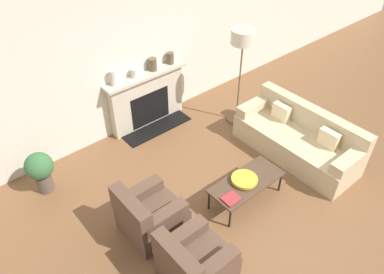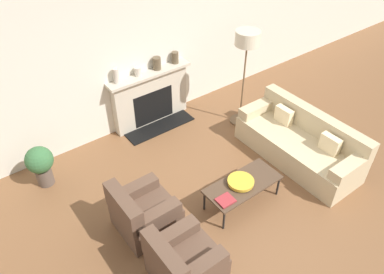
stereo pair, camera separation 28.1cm
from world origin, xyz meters
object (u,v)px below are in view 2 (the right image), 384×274
at_px(mantel_vase_center_right, 157,63).
at_px(mantel_vase_right, 175,58).
at_px(floor_lamp, 247,48).
at_px(potted_plant, 40,163).
at_px(bowl, 241,182).
at_px(book, 226,200).
at_px(couch, 300,143).
at_px(mantel_vase_left, 116,76).
at_px(mantel_vase_center_left, 138,72).
at_px(fireplace, 151,98).
at_px(armchair_far, 143,213).
at_px(armchair_near, 184,263).
at_px(coffee_table, 243,185).

xyz_separation_m(mantel_vase_center_right, mantel_vase_right, (0.39, 0.00, -0.01)).
xyz_separation_m(floor_lamp, potted_plant, (-3.57, 0.61, -1.11)).
relative_size(bowl, book, 1.61).
xyz_separation_m(couch, mantel_vase_left, (-2.03, 2.39, 0.87)).
height_order(bowl, mantel_vase_center_left, mantel_vase_center_left).
xyz_separation_m(fireplace, couch, (1.41, -2.38, -0.20)).
bearing_deg(mantel_vase_right, floor_lamp, -53.92).
bearing_deg(bowl, armchair_far, 162.40).
bearing_deg(armchair_near, floor_lamp, -54.13).
xyz_separation_m(armchair_near, coffee_table, (1.41, 0.48, 0.05)).
distance_m(coffee_table, floor_lamp, 2.36).
bearing_deg(couch, bowl, -84.33).
relative_size(floor_lamp, mantel_vase_right, 8.54).
bearing_deg(mantel_vase_center_left, potted_plant, -168.09).
distance_m(book, floor_lamp, 2.66).
relative_size(bowl, mantel_vase_left, 1.44).
bearing_deg(mantel_vase_left, floor_lamp, -28.04).
bearing_deg(mantel_vase_center_left, mantel_vase_right, 0.00).
xyz_separation_m(bowl, floor_lamp, (1.40, 1.50, 1.10)).
bearing_deg(bowl, fireplace, 88.52).
height_order(mantel_vase_center_left, mantel_vase_center_right, mantel_vase_center_right).
bearing_deg(coffee_table, mantel_vase_center_left, 93.83).
distance_m(armchair_near, potted_plant, 2.74).
xyz_separation_m(fireplace, mantel_vase_left, (-0.61, 0.02, 0.67)).
bearing_deg(couch, mantel_vase_center_right, -152.84).
bearing_deg(fireplace, mantel_vase_right, 1.51).
height_order(couch, mantel_vase_center_right, mantel_vase_center_right).
bearing_deg(mantel_vase_center_right, armchair_far, -127.72).
height_order(coffee_table, bowl, bowl).
distance_m(mantel_vase_left, mantel_vase_center_right, 0.80).
relative_size(armchair_near, bowl, 2.06).
height_order(fireplace, armchair_far, fireplace).
xyz_separation_m(armchair_far, potted_plant, (-0.79, 1.68, 0.12)).
height_order(coffee_table, floor_lamp, floor_lamp).
bearing_deg(floor_lamp, armchair_near, -144.13).
height_order(fireplace, book, fireplace).
height_order(floor_lamp, mantel_vase_center_right, floor_lamp).
xyz_separation_m(fireplace, book, (-0.45, -2.64, -0.11)).
relative_size(armchair_far, coffee_table, 0.69).
relative_size(mantel_vase_left, mantel_vase_center_right, 1.19).
xyz_separation_m(couch, mantel_vase_center_right, (-1.23, 2.39, 0.85)).
distance_m(floor_lamp, mantel_vase_right, 1.34).
height_order(book, mantel_vase_left, mantel_vase_left).
xyz_separation_m(armchair_near, mantel_vase_right, (2.02, 3.04, 0.85)).
relative_size(coffee_table, book, 4.81).
bearing_deg(mantel_vase_center_right, coffee_table, -94.90).
bearing_deg(mantel_vase_right, coffee_table, -103.43).
bearing_deg(mantel_vase_center_left, floor_lamp, -33.98).
distance_m(floor_lamp, potted_plant, 3.78).
relative_size(mantel_vase_center_left, mantel_vase_right, 0.74).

